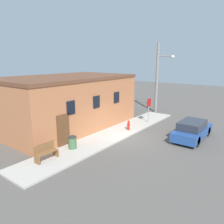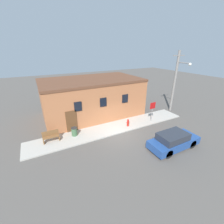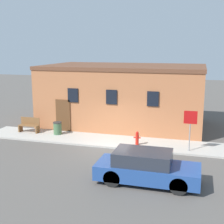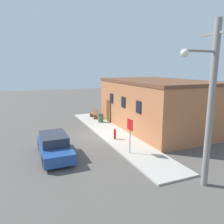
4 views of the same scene
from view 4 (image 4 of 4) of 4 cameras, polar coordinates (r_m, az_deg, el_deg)
ground_plane at (r=17.57m, az=-3.49°, el=-6.26°), size 80.00×80.00×0.00m
sidewalk at (r=17.98m, az=0.20°, el=-5.66°), size 16.45×2.44×0.10m
brick_building at (r=20.06m, az=11.43°, el=2.09°), size 11.14×6.62×4.30m
fire_hydrant at (r=16.41m, az=0.75°, el=-5.72°), size 0.39×0.19×0.79m
stop_sign at (r=13.49m, az=4.72°, el=-4.53°), size 0.69×0.06×2.18m
bench at (r=23.31m, az=-4.69°, el=-0.45°), size 1.34×0.44×0.95m
trash_bin at (r=21.46m, az=-2.99°, el=-1.59°), size 0.54×0.54×0.79m
utility_pole at (r=10.26m, az=24.13°, el=2.43°), size 1.80×1.91×7.32m
parked_car at (r=13.97m, az=-14.83°, el=-8.53°), size 4.27×1.72×1.37m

